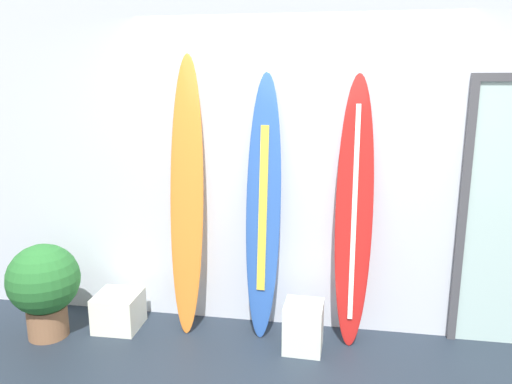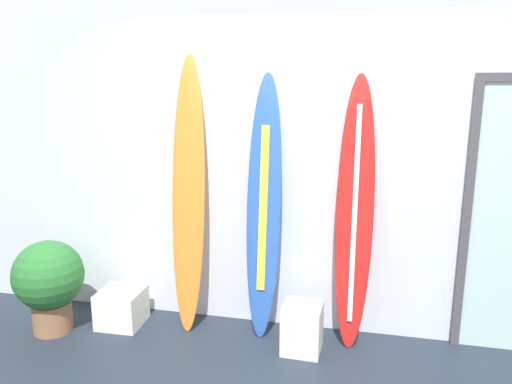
% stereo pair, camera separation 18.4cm
% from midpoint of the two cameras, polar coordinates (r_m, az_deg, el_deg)
% --- Properties ---
extents(wall_back, '(7.20, 0.20, 2.80)m').
position_cam_midpoint_polar(wall_back, '(3.95, 6.08, 3.87)').
color(wall_back, silver).
rests_on(wall_back, ground).
extents(surfboard_sunset, '(0.28, 0.33, 2.22)m').
position_cam_midpoint_polar(surfboard_sunset, '(3.93, -6.54, -0.76)').
color(surfboard_sunset, orange).
rests_on(surfboard_sunset, ground).
extents(surfboard_cobalt, '(0.29, 0.29, 2.08)m').
position_cam_midpoint_polar(surfboard_cobalt, '(3.80, 2.30, -2.22)').
color(surfboard_cobalt, '#2C57AD').
rests_on(surfboard_cobalt, ground).
extents(surfboard_crimson, '(0.28, 0.30, 2.07)m').
position_cam_midpoint_polar(surfboard_crimson, '(3.75, 12.80, -2.82)').
color(surfboard_crimson, red).
rests_on(surfboard_crimson, ground).
extents(display_block_left, '(0.36, 0.36, 0.30)m').
position_cam_midpoint_polar(display_block_left, '(4.35, -14.19, -12.91)').
color(display_block_left, white).
rests_on(display_block_left, ground).
extents(display_block_center, '(0.30, 0.30, 0.37)m').
position_cam_midpoint_polar(display_block_center, '(3.87, 6.81, -15.45)').
color(display_block_center, silver).
rests_on(display_block_center, ground).
extents(potted_plant, '(0.56, 0.56, 0.77)m').
position_cam_midpoint_polar(potted_plant, '(4.31, -21.85, -9.50)').
color(potted_plant, '#8C6042').
rests_on(potted_plant, ground).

